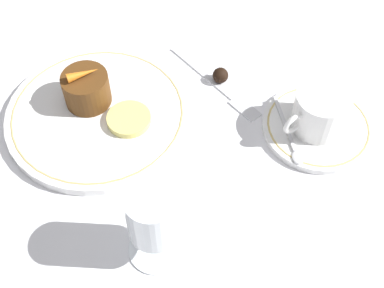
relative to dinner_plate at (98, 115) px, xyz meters
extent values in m
plane|color=white|center=(0.00, 0.06, -0.01)|extent=(3.00, 3.00, 0.00)
cylinder|color=white|center=(0.00, 0.00, 0.00)|extent=(0.27, 0.27, 0.01)
torus|color=tan|center=(0.00, 0.00, 0.00)|extent=(0.25, 0.25, 0.00)
cylinder|color=white|center=(-0.26, 0.19, 0.00)|extent=(0.16, 0.16, 0.01)
torus|color=tan|center=(-0.26, 0.19, 0.00)|extent=(0.15, 0.15, 0.00)
cylinder|color=white|center=(-0.26, 0.19, 0.03)|extent=(0.08, 0.08, 0.06)
cylinder|color=#331E0F|center=(-0.26, 0.19, 0.04)|extent=(0.07, 0.07, 0.05)
torus|color=white|center=(-0.21, 0.19, 0.04)|extent=(0.04, 0.01, 0.04)
cube|color=silver|center=(-0.22, 0.16, 0.00)|extent=(0.04, 0.10, 0.00)
ellipsoid|color=silver|center=(-0.20, 0.22, 0.00)|extent=(0.02, 0.03, 0.00)
cylinder|color=silver|center=(0.03, 0.23, -0.01)|extent=(0.07, 0.07, 0.01)
cylinder|color=silver|center=(0.03, 0.23, 0.02)|extent=(0.01, 0.01, 0.05)
cylinder|color=silver|center=(0.03, 0.23, 0.08)|extent=(0.06, 0.06, 0.07)
cylinder|color=#470A14|center=(0.03, 0.23, 0.07)|extent=(0.05, 0.05, 0.04)
cube|color=silver|center=(-0.18, 0.00, -0.01)|extent=(0.03, 0.14, 0.01)
cube|color=silver|center=(-0.19, 0.10, -0.01)|extent=(0.03, 0.05, 0.01)
cylinder|color=#563314|center=(0.00, -0.03, 0.03)|extent=(0.07, 0.07, 0.05)
cone|color=orange|center=(0.00, -0.03, 0.06)|extent=(0.05, 0.02, 0.01)
cylinder|color=#EFE075|center=(-0.03, 0.04, 0.01)|extent=(0.06, 0.06, 0.01)
sphere|color=black|center=(-0.19, 0.03, 0.00)|extent=(0.02, 0.02, 0.02)
camera|label=1|loc=(0.15, 0.49, 0.60)|focal=50.00mm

